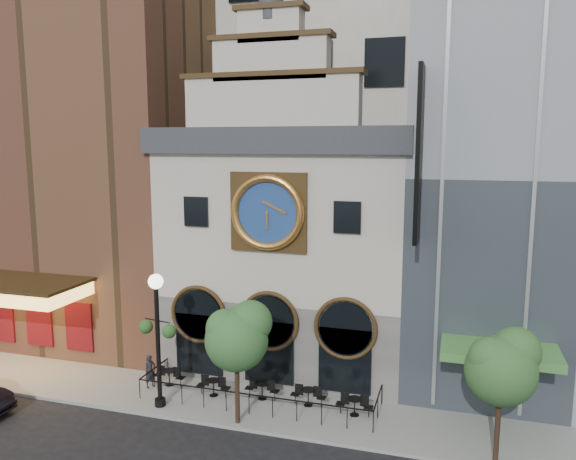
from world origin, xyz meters
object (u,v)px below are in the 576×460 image
Objects in this scene: bistro_4 at (355,405)px; tree_right at (502,365)px; tree_left at (238,335)px; bistro_1 at (214,386)px; lamppost at (157,325)px; pedestrian at (150,371)px; bistro_0 at (169,376)px; bistro_2 at (262,389)px; bistro_3 at (308,396)px.

bistro_4 is 0.31× the size of tree_right.
bistro_4 is 5.93m from tree_left.
bistro_1 is 4.04m from lamppost.
tree_left is 10.07m from tree_right.
pedestrian is 6.39m from tree_left.
lamppost reaches higher than bistro_4.
pedestrian is at bearing -179.60° from bistro_1.
tree_left is at bearing -27.88° from bistro_0.
tree_left is (-0.21, -2.31, 3.33)m from bistro_2.
bistro_2 is 5.52m from pedestrian.
bistro_2 is 10.64m from tree_right.
bistro_1 is (2.50, -0.43, 0.00)m from bistro_0.
bistro_0 is 2.54m from bistro_1.
tree_left is at bearing 5.60° from lamppost.
pedestrian is 15.76m from tree_right.
lamppost reaches higher than bistro_1.
pedestrian reaches higher than bistro_4.
bistro_3 is at bearing 28.08° from lamppost.
tree_left is (4.54, -2.40, 3.33)m from bistro_0.
bistro_2 is at bearing -1.16° from bistro_0.
bistro_0 is at bearing 179.02° from bistro_3.
bistro_0 is at bearing 177.33° from bistro_4.
bistro_3 is 1.00× the size of bistro_4.
tree_right is (9.87, -2.31, 3.23)m from bistro_2.
lamppost reaches higher than tree_left.
bistro_0 is 9.04m from bistro_4.
bistro_3 is at bearing -0.60° from bistro_2.
lamppost is at bearing -163.10° from bistro_3.
tree_left is (-4.49, -1.98, 3.33)m from bistro_4.
bistro_3 is at bearing 171.88° from bistro_4.
pedestrian reaches higher than bistro_3.
tree_right is at bearing -19.53° from bistro_4.
tree_right is (7.70, -2.28, 3.23)m from bistro_3.
bistro_1 is 3.27m from pedestrian.
bistro_2 is (4.74, -0.10, 0.00)m from bistro_0.
bistro_3 is 4.68m from tree_left.
pedestrian reaches higher than bistro_0.
lamppost is (-6.26, -1.90, 3.22)m from bistro_3.
bistro_2 is 5.56m from lamppost.
tree_left is (-2.37, -2.28, 3.33)m from bistro_3.
bistro_4 is at bearing -4.34° from bistro_2.
bistro_0 is at bearing -33.58° from pedestrian.
bistro_2 is at bearing 36.35° from lamppost.
bistro_2 is at bearing -60.87° from pedestrian.
bistro_4 is at bearing 22.00° from lamppost.
bistro_0 is 0.94m from pedestrian.
bistro_0 is 15.16m from tree_right.
tree_right is (14.61, -2.40, 3.23)m from bistro_0.
lamppost is at bearing 174.41° from tree_left.
lamppost is at bearing -112.83° from pedestrian.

